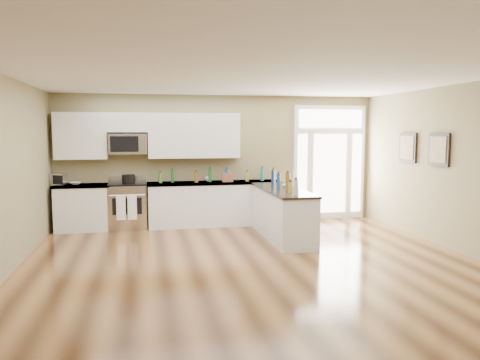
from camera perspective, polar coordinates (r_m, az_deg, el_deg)
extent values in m
plane|color=#452813|center=(6.69, 2.93, -11.65)|extent=(8.00, 8.00, 0.00)
plane|color=#8B7F58|center=(10.31, -2.52, 2.52)|extent=(7.00, 0.00, 7.00)
plane|color=#8B7F58|center=(2.76, 24.27, -7.71)|extent=(7.00, 0.00, 7.00)
plane|color=white|center=(6.42, 3.07, 12.92)|extent=(8.00, 8.00, 0.00)
cube|color=silver|center=(10.07, -18.60, -3.31)|extent=(1.06, 0.62, 0.90)
cube|color=black|center=(10.14, -18.52, -5.55)|extent=(1.02, 0.52, 0.10)
cube|color=black|center=(10.01, -18.69, -0.66)|extent=(1.10, 0.66, 0.04)
cube|color=silver|center=(10.09, -3.09, -2.99)|extent=(2.81, 0.62, 0.90)
cube|color=black|center=(10.16, -3.08, -5.22)|extent=(2.77, 0.52, 0.10)
cube|color=black|center=(10.02, -3.11, -0.33)|extent=(2.85, 0.66, 0.04)
cube|color=silver|center=(8.92, 5.17, -4.20)|extent=(0.65, 2.28, 0.90)
cube|color=black|center=(9.00, 5.14, -6.71)|extent=(0.61, 2.18, 0.10)
cube|color=black|center=(8.85, 5.20, -1.20)|extent=(0.69, 2.32, 0.04)
cube|color=silver|center=(10.09, -18.83, 5.11)|extent=(1.04, 0.33, 0.95)
cube|color=silver|center=(10.06, -5.61, 5.40)|extent=(1.94, 0.33, 0.95)
cube|color=silver|center=(10.01, -13.57, 6.84)|extent=(0.82, 0.33, 0.40)
cube|color=silver|center=(9.98, -13.51, 4.32)|extent=(0.78, 0.40, 0.42)
cube|color=black|center=(9.78, -13.91, 4.27)|extent=(0.56, 0.01, 0.32)
cube|color=white|center=(10.96, 10.81, 2.11)|extent=(1.70, 0.08, 2.60)
cube|color=white|center=(10.94, 10.88, 0.78)|extent=(0.78, 0.02, 1.80)
cube|color=white|center=(10.71, 7.61, 0.73)|extent=(0.22, 0.02, 1.80)
cube|color=white|center=(11.20, 14.01, 0.83)|extent=(0.22, 0.02, 1.80)
cube|color=white|center=(10.90, 11.01, 7.34)|extent=(1.50, 0.02, 0.40)
cube|color=black|center=(9.78, 19.78, 3.74)|extent=(0.04, 0.58, 0.58)
cube|color=brown|center=(9.77, 19.66, 3.75)|extent=(0.01, 0.46, 0.46)
cube|color=black|center=(8.94, 23.09, 3.43)|extent=(0.04, 0.58, 0.58)
cube|color=brown|center=(8.93, 22.96, 3.44)|extent=(0.01, 0.46, 0.46)
cube|color=silver|center=(9.99, -13.51, -3.18)|extent=(0.77, 0.63, 0.92)
cube|color=black|center=(9.93, -13.58, -0.47)|extent=(0.77, 0.60, 0.03)
cube|color=silver|center=(10.22, -13.53, 0.13)|extent=(0.77, 0.04, 0.14)
cube|color=black|center=(9.67, -13.59, -3.13)|extent=(0.58, 0.01, 0.34)
cylinder|color=silver|center=(9.61, -13.63, -1.85)|extent=(0.70, 0.02, 0.02)
cube|color=white|center=(9.64, -14.31, -3.29)|extent=(0.18, 0.02, 0.50)
cube|color=white|center=(9.63, -13.00, -3.26)|extent=(0.18, 0.02, 0.50)
cylinder|color=black|center=(9.80, -13.44, 0.14)|extent=(0.33, 0.33, 0.20)
cube|color=silver|center=(10.08, -21.22, 0.10)|extent=(0.34, 0.31, 0.24)
cube|color=brown|center=(10.02, -1.53, 0.32)|extent=(0.24, 0.18, 0.19)
imported|color=white|center=(10.06, -19.41, -0.39)|extent=(0.24, 0.24, 0.05)
imported|color=white|center=(9.15, 5.71, -0.67)|extent=(0.22, 0.22, 0.05)
imported|color=white|center=(10.13, -3.86, 0.13)|extent=(0.13, 0.13, 0.10)
cylinder|color=#19591E|center=(9.96, -8.25, 0.48)|extent=(0.06, 0.06, 0.27)
cylinder|color=navy|center=(9.99, -1.62, 0.58)|extent=(0.08, 0.08, 0.28)
cylinder|color=brown|center=(8.66, 5.84, -0.19)|extent=(0.09, 0.09, 0.31)
cylinder|color=olive|center=(10.10, 0.87, 0.43)|extent=(0.07, 0.07, 0.21)
cylinder|color=#26727F|center=(10.23, 2.72, 0.69)|extent=(0.07, 0.07, 0.28)
cylinder|color=#591919|center=(9.56, 4.12, 0.40)|extent=(0.07, 0.07, 0.31)
cylinder|color=#B2B2B7|center=(8.03, 6.83, -0.88)|extent=(0.08, 0.08, 0.26)
cylinder|color=navy|center=(9.25, 4.03, 0.19)|extent=(0.06, 0.06, 0.30)
cylinder|color=#3F7226|center=(9.92, -9.68, 0.27)|extent=(0.07, 0.07, 0.22)
cylinder|color=#19591E|center=(10.03, -3.68, 0.58)|extent=(0.08, 0.08, 0.28)
cylinder|color=navy|center=(8.92, 4.73, -0.11)|extent=(0.07, 0.07, 0.28)
cylinder|color=brown|center=(9.94, -5.35, 0.35)|extent=(0.08, 0.08, 0.22)
cylinder|color=olive|center=(8.32, 6.18, -0.90)|extent=(0.09, 0.09, 0.18)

